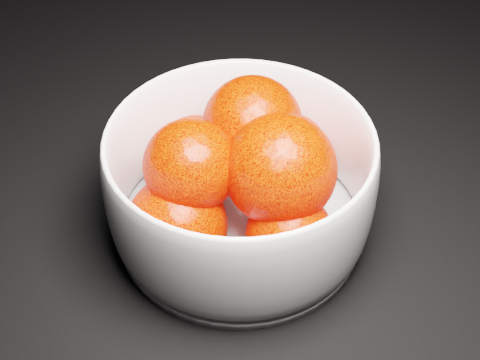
{
  "coord_description": "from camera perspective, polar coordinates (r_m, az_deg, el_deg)",
  "views": [
    {
      "loc": [
        0.02,
        -0.54,
        0.46
      ],
      "look_at": [
        -0.01,
        -0.12,
        0.06
      ],
      "focal_mm": 50.0,
      "sensor_mm": 36.0,
      "label": 1
    }
  ],
  "objects": [
    {
      "name": "orange_pile",
      "position": [
        0.56,
        0.02,
        0.68
      ],
      "size": [
        0.17,
        0.17,
        0.13
      ],
      "color": "#FF1C04",
      "rests_on": "bowl"
    },
    {
      "name": "bowl",
      "position": [
        0.58,
        0.0,
        -0.41
      ],
      "size": [
        0.23,
        0.23,
        0.11
      ],
      "rotation": [
        0.0,
        0.0,
        -0.41
      ],
      "color": "silver",
      "rests_on": "ground"
    },
    {
      "name": "ground",
      "position": [
        0.7,
        1.15,
        3.15
      ],
      "size": [
        3.0,
        3.0,
        0.0
      ],
      "primitive_type": "cube",
      "color": "black",
      "rests_on": "ground"
    }
  ]
}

